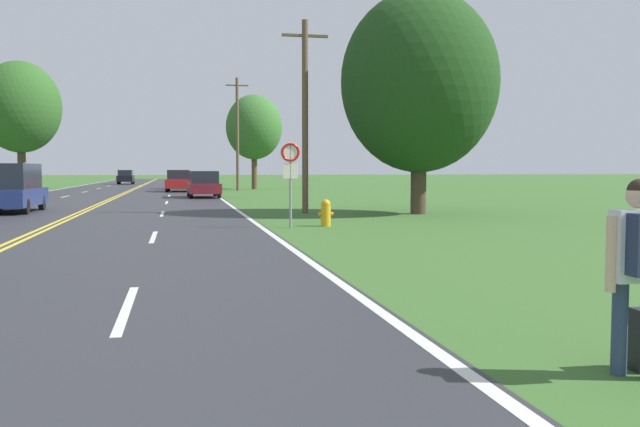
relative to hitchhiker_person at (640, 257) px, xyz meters
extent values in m
cube|color=silver|center=(-4.37, 3.74, -1.00)|extent=(0.12, 3.00, 0.00)
cube|color=silver|center=(-4.37, 12.74, -1.00)|extent=(0.12, 3.00, 0.00)
cube|color=silver|center=(-4.37, 21.74, -1.00)|extent=(0.12, 3.00, 0.00)
cube|color=silver|center=(-4.37, 30.74, -1.00)|extent=(0.12, 3.00, 0.00)
cube|color=silver|center=(-4.37, 39.74, -1.00)|extent=(0.12, 3.00, 0.00)
cube|color=silver|center=(-4.37, 48.74, -1.00)|extent=(0.12, 3.00, 0.00)
cube|color=silver|center=(-4.37, 57.74, -1.00)|extent=(0.12, 3.00, 0.00)
cube|color=silver|center=(-4.37, 66.74, -1.00)|extent=(0.12, 3.00, 0.00)
cube|color=silver|center=(-4.37, 75.74, -1.00)|extent=(0.12, 3.00, 0.00)
cube|color=silver|center=(-4.37, 84.74, -1.00)|extent=(0.12, 3.00, 0.00)
cube|color=silver|center=(-4.37, 93.74, -1.00)|extent=(0.12, 3.00, 0.00)
cube|color=silver|center=(-4.37, 102.74, -1.00)|extent=(0.12, 3.00, 0.00)
cube|color=silver|center=(-10.73, 30.74, -1.00)|extent=(0.12, 3.00, 0.00)
cube|color=silver|center=(-10.73, 39.74, -1.00)|extent=(0.12, 3.00, 0.00)
cube|color=silver|center=(-10.73, 48.74, -1.00)|extent=(0.12, 3.00, 0.00)
cube|color=silver|center=(-10.73, 57.74, -1.00)|extent=(0.12, 3.00, 0.00)
cube|color=silver|center=(-10.73, 66.74, -1.00)|extent=(0.12, 3.00, 0.00)
cube|color=silver|center=(-10.73, 75.74, -1.00)|extent=(0.12, 3.00, 0.00)
cube|color=silver|center=(-10.73, 84.74, -1.00)|extent=(0.12, 3.00, 0.00)
cube|color=silver|center=(-10.73, 93.74, -1.00)|extent=(0.12, 3.00, 0.00)
cube|color=silver|center=(-10.73, 102.74, -1.00)|extent=(0.12, 3.00, 0.00)
cylinder|color=navy|center=(-0.09, 0.12, -0.62)|extent=(0.13, 0.13, 0.80)
cube|color=silver|center=(0.00, 0.04, 0.09)|extent=(0.44, 0.20, 0.60)
sphere|color=beige|center=(0.00, 0.04, 0.51)|extent=(0.22, 0.22, 0.22)
sphere|color=#2D2319|center=(0.00, 0.04, 0.54)|extent=(0.20, 0.20, 0.20)
cylinder|color=beige|center=(-0.24, 0.05, 0.03)|extent=(0.09, 0.09, 0.63)
cylinder|color=gold|center=(0.64, 15.17, -0.71)|extent=(0.30, 0.30, 0.62)
sphere|color=gold|center=(0.64, 15.17, -0.34)|extent=(0.29, 0.29, 0.29)
cylinder|color=gold|center=(0.83, 15.17, -0.64)|extent=(0.08, 0.11, 0.11)
cylinder|color=gold|center=(0.45, 15.17, -0.64)|extent=(0.08, 0.11, 0.11)
cylinder|color=gray|center=(-0.51, 14.78, 0.22)|extent=(0.07, 0.07, 2.48)
cylinder|color=silver|center=(-0.51, 14.76, 1.21)|extent=(0.60, 0.02, 0.60)
torus|color=red|center=(-0.51, 14.74, 1.21)|extent=(0.55, 0.07, 0.55)
cube|color=silver|center=(-0.51, 14.76, 0.66)|extent=(0.44, 0.02, 0.44)
cylinder|color=brown|center=(1.10, 21.14, 2.72)|extent=(0.24, 0.24, 7.47)
cube|color=brown|center=(1.10, 21.14, 5.85)|extent=(1.80, 0.12, 0.10)
cylinder|color=brown|center=(0.86, 49.42, 3.46)|extent=(0.24, 0.24, 8.94)
cube|color=brown|center=(0.86, 49.42, 7.33)|extent=(1.80, 0.12, 0.10)
cylinder|color=#473828|center=(-16.60, 55.63, 1.02)|extent=(0.66, 0.66, 4.08)
ellipsoid|color=#2D5B23|center=(-16.60, 55.63, 5.86)|extent=(6.60, 6.60, 7.59)
cylinder|color=#473828|center=(5.35, 19.97, 0.24)|extent=(0.60, 0.60, 2.51)
ellipsoid|color=#1E4219|center=(5.35, 19.97, 4.05)|extent=(6.03, 6.03, 6.93)
cylinder|color=brown|center=(2.60, 53.26, 0.62)|extent=(0.48, 0.48, 3.27)
ellipsoid|color=#386B2D|center=(2.60, 53.26, 4.30)|extent=(4.81, 4.81, 5.53)
cylinder|color=black|center=(-9.43, 25.50, -0.71)|extent=(0.21, 0.61, 0.61)
cylinder|color=black|center=(-9.47, 22.61, -0.71)|extent=(0.21, 0.61, 0.61)
cube|color=navy|center=(-10.29, 24.07, -0.40)|extent=(1.94, 4.70, 0.68)
cube|color=#1E232D|center=(-10.29, 24.07, 0.44)|extent=(1.70, 3.29, 1.00)
cylinder|color=black|center=(-1.43, 35.45, -0.70)|extent=(0.22, 0.64, 0.63)
cylinder|color=black|center=(-3.06, 35.39, -0.70)|extent=(0.22, 0.64, 0.63)
cylinder|color=black|center=(-1.52, 38.22, -0.70)|extent=(0.22, 0.64, 0.63)
cylinder|color=black|center=(-3.15, 38.17, -0.70)|extent=(0.22, 0.64, 0.63)
cube|color=maroon|center=(-2.29, 36.81, -0.44)|extent=(1.99, 4.54, 0.59)
cube|color=#1E232D|center=(-2.29, 36.81, 0.23)|extent=(1.72, 3.19, 0.73)
cylinder|color=black|center=(-2.96, 46.74, -0.68)|extent=(0.22, 0.67, 0.67)
cylinder|color=black|center=(-4.64, 46.79, -0.68)|extent=(0.22, 0.67, 0.67)
cylinder|color=black|center=(-2.88, 49.60, -0.68)|extent=(0.22, 0.67, 0.67)
cylinder|color=black|center=(-4.56, 49.65, -0.68)|extent=(0.22, 0.67, 0.67)
cube|color=#A81E1E|center=(-3.76, 48.19, -0.38)|extent=(2.02, 4.68, 0.66)
cube|color=#1E232D|center=(-3.75, 48.38, 0.30)|extent=(1.73, 2.59, 0.70)
cylinder|color=black|center=(-1.76, 58.48, -0.71)|extent=(0.22, 0.62, 0.61)
cylinder|color=black|center=(-3.34, 58.42, -0.71)|extent=(0.22, 0.62, 0.61)
cylinder|color=black|center=(-1.86, 61.10, -0.71)|extent=(0.22, 0.62, 0.61)
cylinder|color=black|center=(-3.45, 61.03, -0.71)|extent=(0.22, 0.62, 0.61)
cube|color=white|center=(-2.60, 59.76, -0.48)|extent=(1.95, 4.29, 0.53)
cube|color=#1E232D|center=(-2.60, 59.76, 0.04)|extent=(1.69, 3.01, 0.51)
cylinder|color=black|center=(-10.47, 76.39, -0.67)|extent=(0.20, 0.69, 0.69)
cylinder|color=black|center=(-8.94, 76.39, -0.67)|extent=(0.20, 0.69, 0.69)
cylinder|color=black|center=(-10.47, 73.84, -0.67)|extent=(0.20, 0.69, 0.69)
cylinder|color=black|center=(-8.94, 73.84, -0.67)|extent=(0.20, 0.69, 0.69)
cube|color=black|center=(-9.70, 75.11, -0.37)|extent=(1.74, 4.12, 0.67)
cube|color=#1E232D|center=(-9.70, 75.11, 0.29)|extent=(1.53, 2.89, 0.64)
camera|label=1|loc=(-3.71, -4.88, 0.72)|focal=38.00mm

